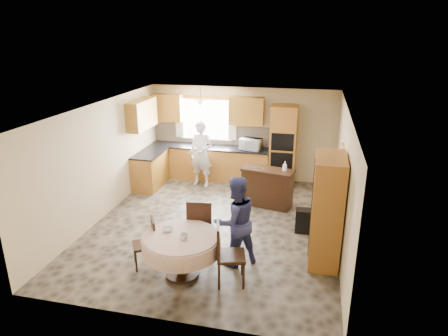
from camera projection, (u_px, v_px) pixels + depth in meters
name	position (u px, v px, depth m)	size (l,w,h in m)	color
floor	(215.00, 225.00, 8.45)	(5.00, 6.00, 0.01)	#6A5D4A
ceiling	(214.00, 108.00, 7.63)	(5.00, 6.00, 0.01)	white
wall_back	(242.00, 134.00, 10.80)	(5.00, 0.02, 2.50)	tan
wall_front	(158.00, 242.00, 5.28)	(5.00, 0.02, 2.50)	tan
wall_left	(102.00, 161.00, 8.58)	(0.02, 6.00, 2.50)	tan
wall_right	(343.00, 179.00, 7.51)	(0.02, 6.00, 2.50)	tan
window	(206.00, 119.00, 10.88)	(1.40, 0.03, 1.10)	white
curtain_left	(179.00, 117.00, 10.98)	(0.22, 0.02, 1.15)	white
curtain_right	(232.00, 119.00, 10.66)	(0.22, 0.02, 1.15)	white
base_cab_back	(209.00, 163.00, 10.97)	(3.30, 0.60, 0.88)	#C67734
counter_back	(209.00, 147.00, 10.82)	(3.30, 0.64, 0.04)	black
base_cab_left	(150.00, 170.00, 10.44)	(0.60, 1.20, 0.88)	#C67734
counter_left	(149.00, 153.00, 10.28)	(0.64, 1.20, 0.04)	black
backsplash	(211.00, 134.00, 11.00)	(3.30, 0.02, 0.55)	tan
wall_cab_left	(167.00, 107.00, 10.87)	(0.85, 0.33, 0.72)	#B17B2C
wall_cab_right	(247.00, 111.00, 10.40)	(0.90, 0.33, 0.72)	#B17B2C
wall_cab_side	(142.00, 114.00, 9.98)	(0.33, 1.20, 0.72)	#B17B2C
oven_tower	(283.00, 146.00, 10.33)	(0.66, 0.62, 2.12)	#C67734
oven_upper	(282.00, 142.00, 9.98)	(0.56, 0.01, 0.45)	black
oven_lower	(281.00, 161.00, 10.15)	(0.56, 0.01, 0.45)	black
pendant	(201.00, 103.00, 10.27)	(0.36, 0.36, 0.18)	beige
sideboard	(267.00, 189.00, 9.27)	(1.18, 0.49, 0.84)	#341C0E
space_heater	(304.00, 221.00, 8.09)	(0.36, 0.25, 0.49)	black
cupboard	(327.00, 210.00, 6.88)	(0.51, 1.01, 1.94)	#C67734
dining_table	(181.00, 245.00, 6.55)	(1.30, 1.30, 0.74)	#341C0E
chair_left	(148.00, 240.00, 6.86)	(0.52, 0.52, 0.88)	#341C0E
chair_back	(200.00, 224.00, 7.21)	(0.53, 0.53, 1.08)	#341C0E
chair_right	(226.00, 251.00, 6.36)	(0.55, 0.55, 1.05)	#341C0E
framed_picture	(342.00, 158.00, 7.70)	(0.06, 0.58, 0.48)	gold
microwave	(251.00, 144.00, 10.47)	(0.54, 0.37, 0.30)	silver
person_sink	(201.00, 154.00, 10.37)	(0.63, 0.41, 1.72)	silver
person_dining	(235.00, 221.00, 6.83)	(0.79, 0.61, 1.62)	navy
bowl_sideboard	(259.00, 170.00, 9.16)	(0.23, 0.23, 0.06)	#B2B2B2
bottle_sideboard	(285.00, 167.00, 9.00)	(0.10, 0.10, 0.27)	silver
cup_table	(184.00, 236.00, 6.38)	(0.12, 0.12, 0.10)	#B2B2B2
bowl_table	(168.00, 230.00, 6.64)	(0.17, 0.17, 0.05)	#B2B2B2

